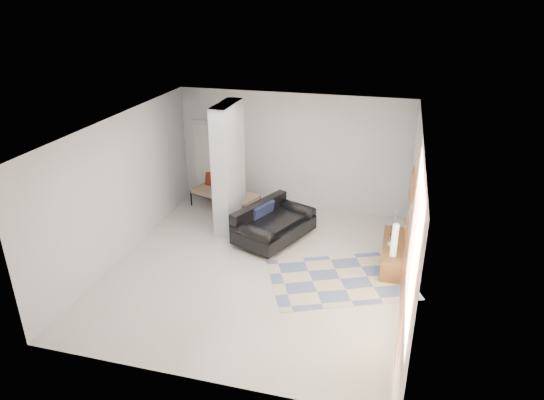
# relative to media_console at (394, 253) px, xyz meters

# --- Properties ---
(floor) EXTENTS (6.00, 6.00, 0.00)m
(floor) POSITION_rel_media_console_xyz_m (-2.52, -0.90, -0.21)
(floor) COLOR beige
(floor) RESTS_ON ground
(ceiling) EXTENTS (6.00, 6.00, 0.00)m
(ceiling) POSITION_rel_media_console_xyz_m (-2.52, -0.90, 2.59)
(ceiling) COLOR white
(ceiling) RESTS_ON wall_back
(wall_back) EXTENTS (6.00, 0.00, 6.00)m
(wall_back) POSITION_rel_media_console_xyz_m (-2.52, 2.10, 1.19)
(wall_back) COLOR silver
(wall_back) RESTS_ON ground
(wall_front) EXTENTS (6.00, 0.00, 6.00)m
(wall_front) POSITION_rel_media_console_xyz_m (-2.52, -3.90, 1.19)
(wall_front) COLOR silver
(wall_front) RESTS_ON ground
(wall_left) EXTENTS (0.00, 6.00, 6.00)m
(wall_left) POSITION_rel_media_console_xyz_m (-5.27, -0.90, 1.19)
(wall_left) COLOR silver
(wall_left) RESTS_ON ground
(wall_right) EXTENTS (0.00, 6.00, 6.00)m
(wall_right) POSITION_rel_media_console_xyz_m (0.23, -0.90, 1.19)
(wall_right) COLOR silver
(wall_right) RESTS_ON ground
(partition_column) EXTENTS (0.35, 1.20, 2.80)m
(partition_column) POSITION_rel_media_console_xyz_m (-3.62, 0.70, 1.19)
(partition_column) COLOR silver
(partition_column) RESTS_ON floor
(hallway_door) EXTENTS (0.85, 0.06, 2.04)m
(hallway_door) POSITION_rel_media_console_xyz_m (-4.62, 2.06, 0.81)
(hallway_door) COLOR beige
(hallway_door) RESTS_ON floor
(curtain) EXTENTS (0.00, 2.55, 2.55)m
(curtain) POSITION_rel_media_console_xyz_m (0.15, -2.05, 1.24)
(curtain) COLOR #FF8443
(curtain) RESTS_ON wall_right
(wall_art) EXTENTS (0.04, 0.45, 0.55)m
(wall_art) POSITION_rel_media_console_xyz_m (0.20, -0.00, 1.44)
(wall_art) COLOR #34200E
(wall_art) RESTS_ON wall_right
(media_console) EXTENTS (0.45, 1.60, 0.80)m
(media_console) POSITION_rel_media_console_xyz_m (0.00, 0.00, 0.00)
(media_console) COLOR brown
(media_console) RESTS_ON floor
(loveseat) EXTENTS (1.61, 1.99, 0.76)m
(loveseat) POSITION_rel_media_console_xyz_m (-2.55, 0.32, 0.14)
(loveseat) COLOR silver
(loveseat) RESTS_ON floor
(daybed) EXTENTS (1.78, 1.19, 0.77)m
(daybed) POSITION_rel_media_console_xyz_m (-4.07, 1.58, 0.21)
(daybed) COLOR black
(daybed) RESTS_ON floor
(area_rug) EXTENTS (3.00, 2.56, 0.01)m
(area_rug) POSITION_rel_media_console_xyz_m (-0.92, -0.89, -0.20)
(area_rug) COLOR beige
(area_rug) RESTS_ON floor
(cylinder_lamp) EXTENTS (0.12, 0.12, 0.64)m
(cylinder_lamp) POSITION_rel_media_console_xyz_m (-0.02, -0.44, 0.51)
(cylinder_lamp) COLOR white
(cylinder_lamp) RESTS_ON media_console
(bronze_figurine) EXTENTS (0.12, 0.12, 0.23)m
(bronze_figurine) POSITION_rel_media_console_xyz_m (-0.05, 0.38, 0.31)
(bronze_figurine) COLOR black
(bronze_figurine) RESTS_ON media_console
(vase) EXTENTS (0.18, 0.18, 0.18)m
(vase) POSITION_rel_media_console_xyz_m (-0.05, -0.16, 0.29)
(vase) COLOR silver
(vase) RESTS_ON media_console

